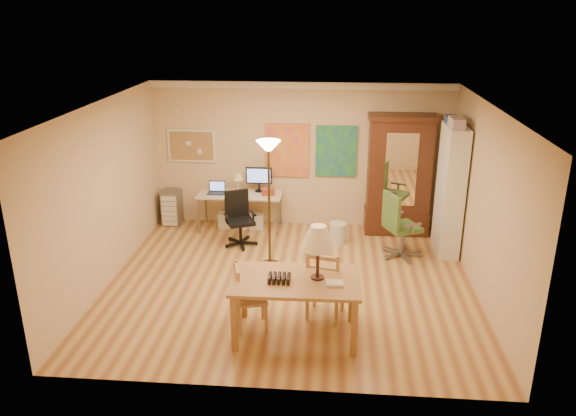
# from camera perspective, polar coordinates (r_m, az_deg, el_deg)

# --- Properties ---
(floor) EXTENTS (5.50, 5.50, 0.00)m
(floor) POSITION_cam_1_polar(r_m,az_deg,el_deg) (8.60, 0.22, -7.64)
(floor) COLOR #9A5F36
(floor) RESTS_ON ground
(crown_molding) EXTENTS (5.50, 0.08, 0.12)m
(crown_molding) POSITION_cam_1_polar(r_m,az_deg,el_deg) (10.17, 1.37, 12.35)
(crown_molding) COLOR white
(crown_molding) RESTS_ON floor
(corkboard) EXTENTS (0.90, 0.04, 0.62)m
(corkboard) POSITION_cam_1_polar(r_m,az_deg,el_deg) (10.71, -9.76, 6.25)
(corkboard) COLOR tan
(corkboard) RESTS_ON floor
(art_panel_left) EXTENTS (0.80, 0.04, 1.00)m
(art_panel_left) POSITION_cam_1_polar(r_m,az_deg,el_deg) (10.42, -0.06, 5.88)
(art_panel_left) COLOR yellow
(art_panel_left) RESTS_ON floor
(art_panel_right) EXTENTS (0.75, 0.04, 0.95)m
(art_panel_right) POSITION_cam_1_polar(r_m,az_deg,el_deg) (10.38, 4.92, 5.76)
(art_panel_right) COLOR #22608A
(art_panel_right) RESTS_ON floor
(dining_table) EXTENTS (1.59, 0.97, 1.49)m
(dining_table) POSITION_cam_1_polar(r_m,az_deg,el_deg) (6.93, 1.63, -6.10)
(dining_table) COLOR olive
(dining_table) RESTS_ON floor
(ladder_chair_back) EXTENTS (0.55, 0.53, 0.99)m
(ladder_chair_back) POSITION_cam_1_polar(r_m,az_deg,el_deg) (7.55, 3.78, -7.89)
(ladder_chair_back) COLOR tan
(ladder_chair_back) RESTS_ON floor
(ladder_chair_left) EXTENTS (0.49, 0.50, 0.90)m
(ladder_chair_left) POSITION_cam_1_polar(r_m,az_deg,el_deg) (7.34, -4.01, -9.19)
(ladder_chair_left) COLOR tan
(ladder_chair_left) RESTS_ON floor
(torchiere_lamp) EXTENTS (0.38, 0.38, 2.06)m
(torchiere_lamp) POSITION_cam_1_polar(r_m,az_deg,el_deg) (8.58, -1.98, 4.20)
(torchiere_lamp) COLOR #42321A
(torchiere_lamp) RESTS_ON floor
(computer_desk) EXTENTS (1.54, 0.68, 1.17)m
(computer_desk) POSITION_cam_1_polar(r_m,az_deg,el_deg) (10.52, -4.67, 0.13)
(computer_desk) COLOR beige
(computer_desk) RESTS_ON floor
(office_chair_black) EXTENTS (0.59, 0.59, 0.96)m
(office_chair_black) POSITION_cam_1_polar(r_m,az_deg,el_deg) (9.87, -4.90, -2.33)
(office_chair_black) COLOR black
(office_chair_black) RESTS_ON floor
(office_chair_green) EXTENTS (0.69, 0.69, 1.12)m
(office_chair_green) POSITION_cam_1_polar(r_m,az_deg,el_deg) (9.53, 11.27, -3.18)
(office_chair_green) COLOR slate
(office_chair_green) RESTS_ON floor
(drawer_cart) EXTENTS (0.33, 0.40, 0.66)m
(drawer_cart) POSITION_cam_1_polar(r_m,az_deg,el_deg) (10.97, -11.71, 0.07)
(drawer_cart) COLOR slate
(drawer_cart) RESTS_ON floor
(armoire) EXTENTS (1.19, 0.56, 2.19)m
(armoire) POSITION_cam_1_polar(r_m,az_deg,el_deg) (10.36, 11.14, 2.56)
(armoire) COLOR #34170E
(armoire) RESTS_ON floor
(bookshelf) EXTENTS (0.33, 0.87, 2.17)m
(bookshelf) POSITION_cam_1_polar(r_m,az_deg,el_deg) (9.69, 16.14, 1.70)
(bookshelf) COLOR white
(bookshelf) RESTS_ON floor
(wastebin) EXTENTS (0.30, 0.30, 0.37)m
(wastebin) POSITION_cam_1_polar(r_m,az_deg,el_deg) (9.96, 5.05, -2.55)
(wastebin) COLOR silver
(wastebin) RESTS_ON floor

